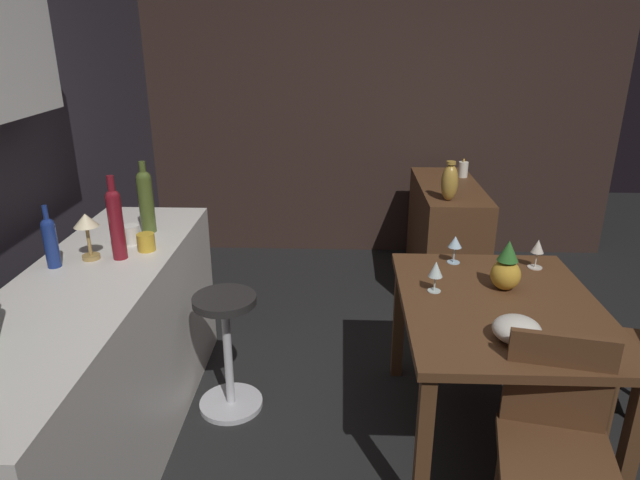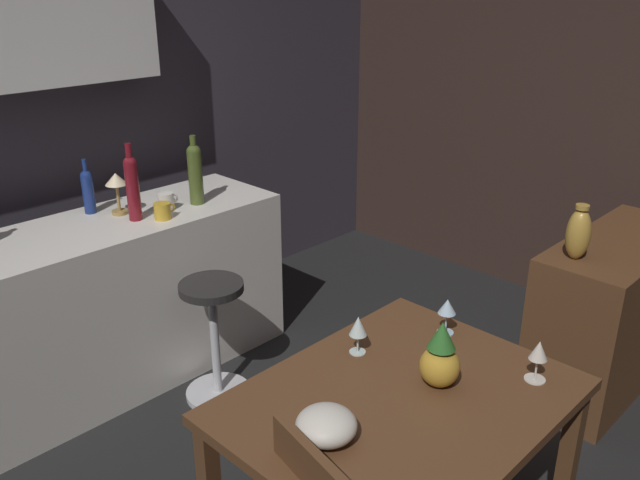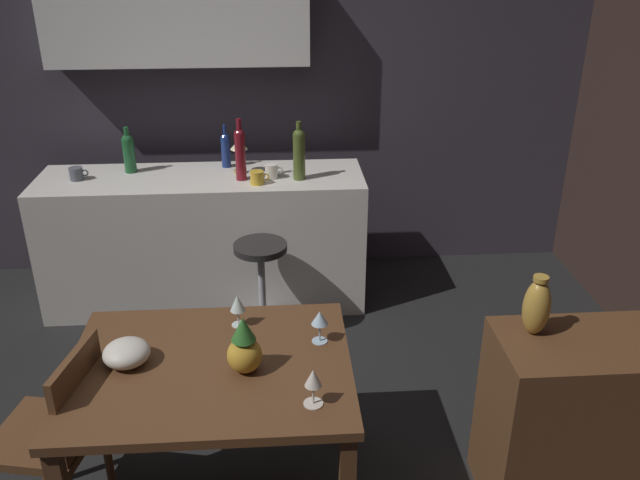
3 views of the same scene
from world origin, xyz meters
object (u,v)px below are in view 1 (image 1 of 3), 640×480
Objects in this scene: bar_stool at (228,350)px; wine_glass_left at (455,243)px; dining_table at (499,321)px; chair_near_window at (555,442)px; wine_glass_center at (538,248)px; cup_mustard at (146,242)px; wine_bottle_ruby at (116,221)px; fruit_bowl at (517,330)px; vase_brass at (450,182)px; counter_lamp at (86,226)px; wine_glass_right at (436,270)px; wine_bottle_cobalt at (50,240)px; wine_bottle_olive at (146,199)px; cup_white at (132,234)px; pillar_candle_tall at (463,169)px; sideboard_cabinet at (445,237)px; pineapple_centerpiece at (506,269)px.

wine_glass_left reaches higher than bar_stool.
dining_table is 0.64m from chair_near_window.
cup_mustard reaches higher than wine_glass_center.
wine_glass_left is 1.68m from wine_bottle_ruby.
vase_brass is (1.67, -0.02, 0.16)m from fruit_bowl.
wine_glass_right is at bearing -88.24° from counter_lamp.
wine_glass_left is at bearing -77.13° from counter_lamp.
wine_bottle_cobalt is (-0.14, 1.72, 0.18)m from wine_glass_right.
wine_bottle_olive is at bearing 89.05° from wine_glass_center.
cup_white is (0.09, 0.10, 0.00)m from cup_mustard.
counter_lamp is at bearing 158.81° from wine_bottle_olive.
pillar_candle_tall is at bearing -46.09° from cup_mustard.
cup_mustard is (-0.26, -0.08, -0.14)m from wine_bottle_olive.
vase_brass reaches higher than wine_glass_right.
fruit_bowl reaches higher than bar_stool.
wine_bottle_cobalt is at bearing 94.78° from wine_glass_right.
pineapple_centerpiece reaches higher than sideboard_cabinet.
dining_table is at bearing -95.95° from cup_mustard.
chair_near_window is (-2.35, 0.00, 0.08)m from sideboard_cabinet.
wine_bottle_cobalt is 1.30× the size of counter_lamp.
pineapple_centerpiece is (0.15, -0.05, 0.20)m from dining_table.
cup_mustard is 0.28m from counter_lamp.
wine_glass_center is at bearing -83.19° from cup_mustard.
wine_glass_left is 1.56m from cup_mustard.
counter_lamp is at bearing 149.68° from cup_white.
wine_glass_left is 0.38× the size of wine_bottle_ruby.
bar_stool is 0.93m from counter_lamp.
chair_near_window is 0.88m from wine_glass_right.
wine_glass_right is 0.53× the size of wine_bottle_cobalt.
cup_white is at bearing 171.21° from wine_bottle_olive.
vase_brass is (0.90, -1.72, -0.13)m from wine_bottle_olive.
bar_stool is at bearing -120.51° from wine_bottle_olive.
dining_table is at bearing -98.03° from bar_stool.
wine_glass_right reaches higher than fruit_bowl.
wine_glass_center reaches higher than sideboard_cabinet.
bar_stool is at bearing -88.22° from cup_mustard.
chair_near_window is 5.86× the size of wine_glass_left.
pillar_candle_tall is (1.86, -0.49, 0.03)m from wine_glass_right.
wine_bottle_cobalt is 2.50× the size of cup_white.
dining_table is 7.73× the size of wine_glass_left.
pillar_candle_tall is (1.90, -1.96, -0.20)m from wine_bottle_ruby.
pillar_candle_tall is (1.82, -0.15, 0.04)m from pineapple_centerpiece.
dining_table is 0.36m from fruit_bowl.
cup_mustard is at bearing -131.37° from cup_white.
sideboard_cabinet is 7.25× the size of wine_glass_right.
dining_table is 0.53m from wine_glass_center.
pineapple_centerpiece is at bearing 175.18° from pillar_candle_tall.
dining_table is 4.68× the size of pineapple_centerpiece.
wine_bottle_ruby is 2.74× the size of pillar_candle_tall.
fruit_bowl is 1.65× the size of cup_white.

